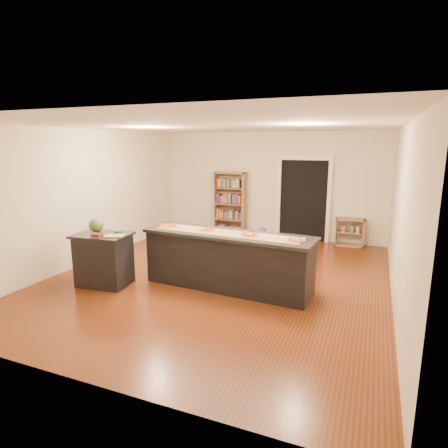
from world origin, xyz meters
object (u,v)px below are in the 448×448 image
at_px(side_counter, 104,259).
at_px(bookshelf, 230,204).
at_px(watermelon, 96,225).
at_px(low_shelf, 350,232).
at_px(kitchen_island, 228,260).
at_px(waste_bin, 262,233).

bearing_deg(side_counter, bookshelf, 74.92).
bearing_deg(watermelon, low_shelf, 46.68).
height_order(kitchen_island, waste_bin, kitchen_island).
height_order(low_shelf, watermelon, watermelon).
relative_size(bookshelf, watermelon, 6.68).
distance_m(bookshelf, low_shelf, 3.23).
relative_size(low_shelf, watermelon, 2.67).
distance_m(low_shelf, waste_bin, 2.21).
bearing_deg(kitchen_island, side_counter, -158.04).
relative_size(kitchen_island, watermelon, 11.52).
xyz_separation_m(low_shelf, waste_bin, (-2.20, -0.14, -0.20)).
distance_m(kitchen_island, side_counter, 2.21).
xyz_separation_m(kitchen_island, watermelon, (-2.29, -0.61, 0.57)).
xyz_separation_m(kitchen_island, side_counter, (-2.10, -0.69, -0.03)).
distance_m(side_counter, watermelon, 0.63).
xyz_separation_m(side_counter, bookshelf, (0.71, 4.40, 0.40)).
height_order(low_shelf, waste_bin, low_shelf).
bearing_deg(waste_bin, side_counter, -111.64).
distance_m(side_counter, bookshelf, 4.47).
bearing_deg(low_shelf, watermelon, -133.32).
relative_size(kitchen_island, waste_bin, 9.94).
height_order(kitchen_island, side_counter, kitchen_island).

